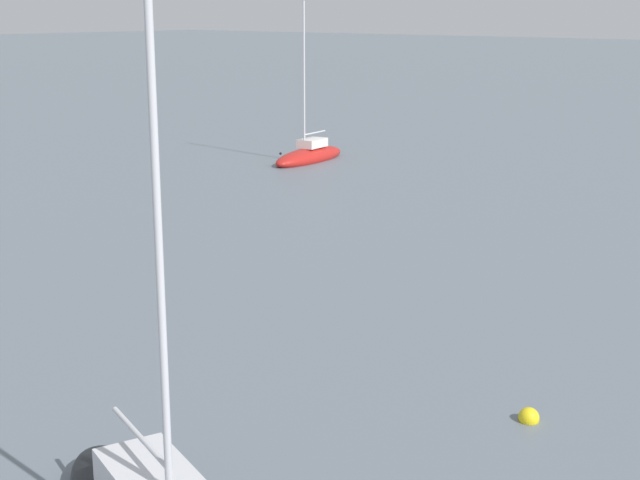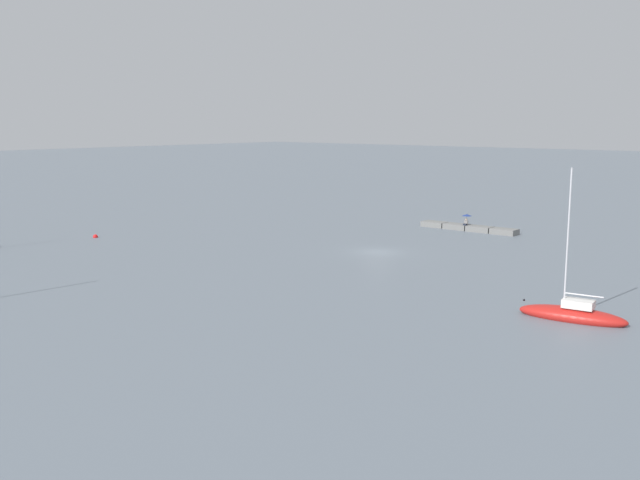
% 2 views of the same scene
% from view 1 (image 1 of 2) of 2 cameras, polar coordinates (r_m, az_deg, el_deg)
% --- Properties ---
extents(sailboat_red_mid, '(6.73, 2.72, 9.67)m').
position_cam_1_polar(sailboat_red_mid, '(55.77, -0.66, 5.23)').
color(sailboat_red_mid, red).
rests_on(sailboat_red_mid, ground_plane).
extents(mooring_buoy_near, '(0.47, 0.47, 0.47)m').
position_cam_1_polar(mooring_buoy_near, '(21.46, 12.74, -10.63)').
color(mooring_buoy_near, yellow).
rests_on(mooring_buoy_near, ground_plane).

